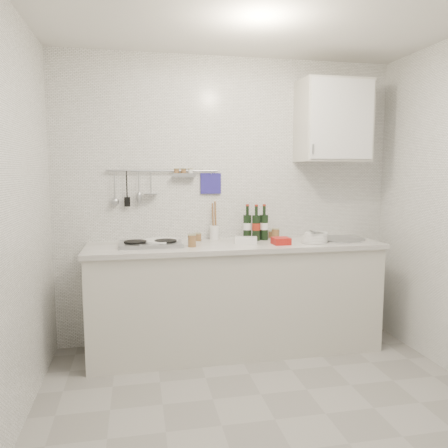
# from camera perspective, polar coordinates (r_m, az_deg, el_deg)

# --- Properties ---
(floor) EXTENTS (3.00, 3.00, 0.00)m
(floor) POSITION_cam_1_polar(r_m,az_deg,el_deg) (2.95, 6.67, -24.03)
(floor) COLOR gray
(floor) RESTS_ON ground
(back_wall) EXTENTS (3.00, 0.02, 2.50)m
(back_wall) POSITION_cam_1_polar(r_m,az_deg,el_deg) (3.90, 0.55, 2.98)
(back_wall) COLOR silver
(back_wall) RESTS_ON floor
(counter) EXTENTS (2.44, 0.64, 0.96)m
(counter) POSITION_cam_1_polar(r_m,az_deg,el_deg) (3.76, 1.58, -9.85)
(counter) COLOR beige
(counter) RESTS_ON floor
(wall_rail) EXTENTS (0.98, 0.09, 0.34)m
(wall_rail) POSITION_cam_1_polar(r_m,az_deg,el_deg) (3.78, -8.26, 5.46)
(wall_rail) COLOR #93969B
(wall_rail) RESTS_ON back_wall
(wall_cabinet) EXTENTS (0.60, 0.38, 0.70)m
(wall_cabinet) POSITION_cam_1_polar(r_m,az_deg,el_deg) (4.03, 14.08, 12.88)
(wall_cabinet) COLOR beige
(wall_cabinet) RESTS_ON back_wall
(plate_stack_hob) EXTENTS (0.31, 0.31, 0.04)m
(plate_stack_hob) POSITION_cam_1_polar(r_m,az_deg,el_deg) (3.60, -8.44, -2.37)
(plate_stack_hob) COLOR #5462BF
(plate_stack_hob) RESTS_ON counter
(plate_stack_sink) EXTENTS (0.24, 0.23, 0.09)m
(plate_stack_sink) POSITION_cam_1_polar(r_m,az_deg,el_deg) (3.76, 11.81, -1.74)
(plate_stack_sink) COLOR white
(plate_stack_sink) RESTS_ON counter
(wine_bottles) EXTENTS (0.22, 0.11, 0.31)m
(wine_bottles) POSITION_cam_1_polar(r_m,az_deg,el_deg) (3.80, 4.19, 0.21)
(wine_bottles) COLOR black
(wine_bottles) RESTS_ON counter
(butter_dish) EXTENTS (0.20, 0.13, 0.05)m
(butter_dish) POSITION_cam_1_polar(r_m,az_deg,el_deg) (3.64, 2.89, -2.11)
(butter_dish) COLOR white
(butter_dish) RESTS_ON counter
(strawberry_punnet) EXTENTS (0.14, 0.14, 0.06)m
(strawberry_punnet) POSITION_cam_1_polar(r_m,az_deg,el_deg) (3.61, 7.45, -2.21)
(strawberry_punnet) COLOR red
(strawberry_punnet) RESTS_ON counter
(utensil_crock) EXTENTS (0.08, 0.08, 0.34)m
(utensil_crock) POSITION_cam_1_polar(r_m,az_deg,el_deg) (3.83, -1.28, -0.84)
(utensil_crock) COLOR white
(utensil_crock) RESTS_ON counter
(jar_a) EXTENTS (0.06, 0.06, 0.07)m
(jar_a) POSITION_cam_1_polar(r_m,az_deg,el_deg) (3.76, -3.39, -1.67)
(jar_a) COLOR brown
(jar_a) RESTS_ON counter
(jar_b) EXTENTS (0.06, 0.06, 0.07)m
(jar_b) POSITION_cam_1_polar(r_m,az_deg,el_deg) (3.96, 6.20, -1.30)
(jar_b) COLOR brown
(jar_b) RESTS_ON counter
(jar_c) EXTENTS (0.07, 0.07, 0.10)m
(jar_c) POSITION_cam_1_polar(r_m,az_deg,el_deg) (3.88, 6.75, -1.26)
(jar_c) COLOR brown
(jar_c) RESTS_ON counter
(jar_d) EXTENTS (0.07, 0.07, 0.10)m
(jar_d) POSITION_cam_1_polar(r_m,az_deg,el_deg) (3.47, -4.21, -2.15)
(jar_d) COLOR brown
(jar_d) RESTS_ON counter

